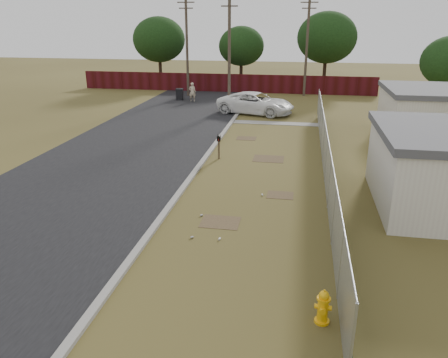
% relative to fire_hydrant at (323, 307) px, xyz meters
% --- Properties ---
extents(ground, '(120.00, 120.00, 0.00)m').
position_rel_fire_hydrant_xyz_m(ground, '(-2.66, 10.05, -0.43)').
color(ground, brown).
rests_on(ground, ground).
extents(street, '(15.10, 60.00, 0.12)m').
position_rel_fire_hydrant_xyz_m(street, '(-9.42, 18.11, -0.41)').
color(street, black).
rests_on(street, ground).
extents(chainlink_fence, '(0.10, 27.06, 2.02)m').
position_rel_fire_hydrant_xyz_m(chainlink_fence, '(0.46, 11.08, 0.37)').
color(chainlink_fence, gray).
rests_on(chainlink_fence, ground).
extents(privacy_fence, '(30.00, 0.12, 1.80)m').
position_rel_fire_hydrant_xyz_m(privacy_fence, '(-8.66, 35.05, 0.47)').
color(privacy_fence, '#440E14').
rests_on(privacy_fence, ground).
extents(utility_poles, '(12.60, 8.24, 9.00)m').
position_rel_fire_hydrant_xyz_m(utility_poles, '(-6.33, 30.72, 4.26)').
color(utility_poles, brown).
rests_on(utility_poles, ground).
extents(horizon_trees, '(33.32, 31.94, 7.78)m').
position_rel_fire_hydrant_xyz_m(horizon_trees, '(-1.82, 33.61, 4.20)').
color(horizon_trees, '#2E2114').
rests_on(horizon_trees, ground).
extents(fire_hydrant, '(0.42, 0.42, 0.92)m').
position_rel_fire_hydrant_xyz_m(fire_hydrant, '(0.00, 0.00, 0.00)').
color(fire_hydrant, '#F7B20D').
rests_on(fire_hydrant, ground).
extents(mailbox, '(0.27, 0.57, 1.30)m').
position_rel_fire_hydrant_xyz_m(mailbox, '(-4.96, 12.63, 0.60)').
color(mailbox, brown).
rests_on(mailbox, ground).
extents(pickup_truck, '(6.44, 4.23, 1.65)m').
position_rel_fire_hydrant_xyz_m(pickup_truck, '(-4.33, 24.72, 0.39)').
color(pickup_truck, white).
rests_on(pickup_truck, ground).
extents(pedestrian, '(0.65, 0.47, 1.69)m').
position_rel_fire_hydrant_xyz_m(pedestrian, '(-10.51, 29.10, 0.41)').
color(pedestrian, '#CAB594').
rests_on(pedestrian, ground).
extents(trash_bin, '(0.71, 0.72, 1.01)m').
position_rel_fire_hydrant_xyz_m(trash_bin, '(-11.88, 29.76, 0.09)').
color(trash_bin, black).
rests_on(trash_bin, ground).
extents(scattered_litter, '(2.18, 4.32, 0.07)m').
position_rel_fire_hydrant_xyz_m(scattered_litter, '(-3.47, 5.17, -0.39)').
color(scattered_litter, beige).
rests_on(scattered_litter, ground).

